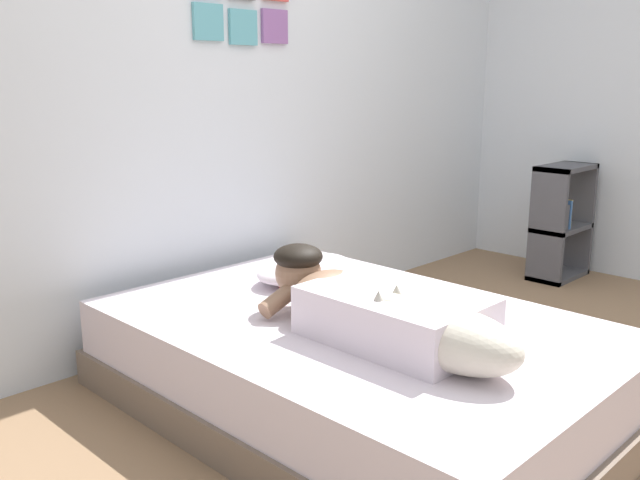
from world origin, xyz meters
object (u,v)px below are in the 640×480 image
at_px(pillow, 305,269).
at_px(bookshelf, 561,221).
at_px(bed, 357,364).
at_px(dog, 446,336).
at_px(cell_phone, 347,345).
at_px(coffee_cup, 288,279).
at_px(person_lying, 366,304).

distance_m(pillow, bookshelf, 2.12).
distance_m(bed, dog, 0.60).
bearing_deg(cell_phone, coffee_cup, 63.01).
distance_m(dog, cell_phone, 0.37).
bearing_deg(bookshelf, bed, -173.14).
relative_size(coffee_cup, bookshelf, 0.17).
height_order(pillow, coffee_cup, pillow).
xyz_separation_m(person_lying, cell_phone, (-0.16, -0.06, -0.10)).
bearing_deg(pillow, dog, -109.29).
distance_m(dog, bookshelf, 2.59).
bearing_deg(bed, coffee_cup, 78.88).
distance_m(dog, coffee_cup, 1.04).
distance_m(person_lying, bookshelf, 2.44).
bearing_deg(cell_phone, dog, -73.23).
height_order(person_lying, bookshelf, bookshelf).
bearing_deg(bed, bookshelf, 6.86).
xyz_separation_m(bed, dog, (-0.14, -0.51, 0.29)).
relative_size(pillow, bookshelf, 0.69).
xyz_separation_m(pillow, person_lying, (-0.30, -0.63, 0.05)).
bearing_deg(bookshelf, cell_phone, -170.15).
relative_size(pillow, coffee_cup, 4.16).
bearing_deg(coffee_cup, person_lying, -106.07).
xyz_separation_m(person_lying, bookshelf, (2.40, 0.39, -0.10)).
xyz_separation_m(pillow, bookshelf, (2.10, -0.24, -0.05)).
xyz_separation_m(bed, coffee_cup, (0.10, 0.50, 0.23)).
xyz_separation_m(pillow, dog, (-0.36, -1.03, 0.05)).
xyz_separation_m(pillow, coffee_cup, (-0.12, -0.02, -0.02)).
relative_size(bed, bookshelf, 2.70).
bearing_deg(pillow, bed, -112.98).
bearing_deg(bookshelf, person_lying, -170.85).
bearing_deg(cell_phone, bookshelf, 9.85).
distance_m(pillow, coffee_cup, 0.13).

